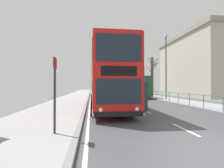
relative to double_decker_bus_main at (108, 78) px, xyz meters
The scene contains 8 objects.
ground 9.50m from the double_decker_bus_main, 78.65° to the right, with size 15.80×140.00×0.20m.
double_decker_bus_main is the anchor object (origin of this frame).
background_bus_far_lane 13.70m from the double_decker_bus_main, 67.70° to the left, with size 2.72×9.13×3.11m.
pedestrian_railing_far_kerb 8.28m from the double_decker_bus_main, 30.79° to the left, with size 0.05×29.63×1.00m.
bus_stop_sign_near 7.38m from the double_decker_bus_main, 110.17° to the right, with size 0.08×0.44×2.64m.
street_lamp_far_side 11.00m from the double_decker_bus_main, 41.79° to the left, with size 0.28×0.60×8.00m.
bare_tree_far_00 14.66m from the double_decker_bus_main, 56.51° to the left, with size 2.21×2.73×6.14m.
background_building_00 25.59m from the double_decker_bus_main, 36.17° to the left, with size 13.67×16.76×10.80m.
Camera 1 is at (-3.80, -3.91, 1.79)m, focal length 27.01 mm.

